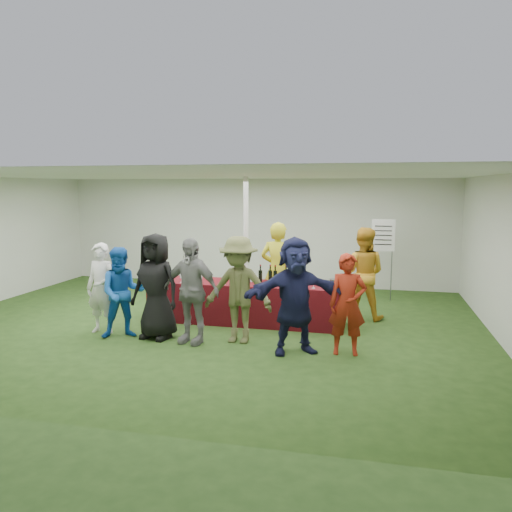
% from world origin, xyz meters
% --- Properties ---
extents(ground, '(60.00, 60.00, 0.00)m').
position_xyz_m(ground, '(0.00, 0.00, 0.00)').
color(ground, '#284719').
rests_on(ground, ground).
extents(tent, '(10.00, 10.00, 10.00)m').
position_xyz_m(tent, '(0.50, 1.20, 1.35)').
color(tent, white).
rests_on(tent, ground).
extents(serving_table, '(3.60, 0.80, 0.75)m').
position_xyz_m(serving_table, '(0.71, 0.34, 0.38)').
color(serving_table, '#610B14').
rests_on(serving_table, ground).
extents(wine_bottles, '(0.74, 0.12, 0.32)m').
position_xyz_m(wine_bottles, '(1.33, 0.48, 0.87)').
color(wine_bottles, black).
rests_on(wine_bottles, serving_table).
extents(wine_glasses, '(2.73, 0.12, 0.16)m').
position_xyz_m(wine_glasses, '(0.26, 0.09, 0.86)').
color(wine_glasses, silver).
rests_on(wine_glasses, serving_table).
extents(water_bottle, '(0.07, 0.07, 0.23)m').
position_xyz_m(water_bottle, '(0.78, 0.42, 0.85)').
color(water_bottle, silver).
rests_on(water_bottle, serving_table).
extents(bar_towel, '(0.25, 0.18, 0.03)m').
position_xyz_m(bar_towel, '(2.26, 0.39, 0.77)').
color(bar_towel, white).
rests_on(bar_towel, serving_table).
extents(dump_bucket, '(0.22, 0.22, 0.18)m').
position_xyz_m(dump_bucket, '(2.38, 0.12, 0.84)').
color(dump_bucket, slate).
rests_on(dump_bucket, serving_table).
extents(wine_list_sign, '(0.50, 0.03, 1.80)m').
position_xyz_m(wine_list_sign, '(3.19, 2.78, 1.32)').
color(wine_list_sign, slate).
rests_on(wine_list_sign, ground).
extents(staff_pourer, '(0.72, 0.52, 1.85)m').
position_xyz_m(staff_pourer, '(1.23, 0.74, 0.92)').
color(staff_pourer, gold).
rests_on(staff_pourer, ground).
extents(staff_back, '(0.94, 0.79, 1.75)m').
position_xyz_m(staff_back, '(2.80, 1.13, 0.87)').
color(staff_back, gold).
rests_on(staff_back, ground).
extents(customer_0, '(0.61, 0.43, 1.56)m').
position_xyz_m(customer_0, '(-1.52, -0.86, 0.78)').
color(customer_0, silver).
rests_on(customer_0, ground).
extents(customer_1, '(0.92, 0.85, 1.52)m').
position_xyz_m(customer_1, '(-1.05, -1.02, 0.76)').
color(customer_1, '#1654AF').
rests_on(customer_1, ground).
extents(customer_2, '(0.94, 0.70, 1.75)m').
position_xyz_m(customer_2, '(-0.49, -0.92, 0.87)').
color(customer_2, black).
rests_on(customer_2, ground).
extents(customer_3, '(1.06, 0.60, 1.70)m').
position_xyz_m(customer_3, '(0.16, -1.03, 0.85)').
color(customer_3, gray).
rests_on(customer_3, ground).
extents(customer_4, '(1.15, 0.70, 1.72)m').
position_xyz_m(customer_4, '(0.90, -0.84, 0.86)').
color(customer_4, brown).
rests_on(customer_4, ground).
extents(customer_5, '(1.70, 1.18, 1.77)m').
position_xyz_m(customer_5, '(1.86, -1.14, 0.88)').
color(customer_5, '#171A3D').
rests_on(customer_5, ground).
extents(customer_6, '(0.59, 0.42, 1.53)m').
position_xyz_m(customer_6, '(2.63, -1.03, 0.76)').
color(customer_6, maroon).
rests_on(customer_6, ground).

